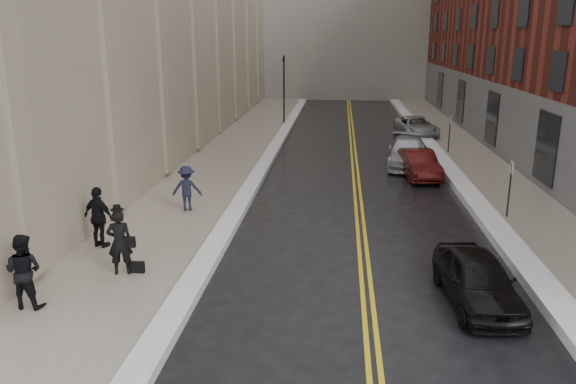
% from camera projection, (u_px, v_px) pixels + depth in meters
% --- Properties ---
extents(ground, '(160.00, 160.00, 0.00)m').
position_uv_depth(ground, '(267.00, 313.00, 13.83)').
color(ground, black).
rests_on(ground, ground).
extents(sidewalk_left, '(4.00, 64.00, 0.15)m').
position_uv_depth(sidewalk_left, '(222.00, 164.00, 29.56)').
color(sidewalk_left, gray).
rests_on(sidewalk_left, ground).
extents(sidewalk_right, '(3.00, 64.00, 0.15)m').
position_uv_depth(sidewalk_right, '(484.00, 170.00, 28.35)').
color(sidewalk_right, gray).
rests_on(sidewalk_right, ground).
extents(lane_stripe_a, '(0.12, 64.00, 0.01)m').
position_uv_depth(lane_stripe_a, '(353.00, 168.00, 28.96)').
color(lane_stripe_a, gold).
rests_on(lane_stripe_a, ground).
extents(lane_stripe_b, '(0.12, 64.00, 0.01)m').
position_uv_depth(lane_stripe_b, '(357.00, 168.00, 28.94)').
color(lane_stripe_b, gold).
rests_on(lane_stripe_b, ground).
extents(snow_ridge_left, '(0.70, 60.80, 0.26)m').
position_uv_depth(snow_ridge_left, '(265.00, 164.00, 29.34)').
color(snow_ridge_left, white).
rests_on(snow_ridge_left, ground).
extents(snow_ridge_right, '(0.85, 60.80, 0.30)m').
position_uv_depth(snow_ridge_right, '(447.00, 167.00, 28.50)').
color(snow_ridge_right, white).
rests_on(snow_ridge_right, ground).
extents(traffic_signal, '(0.18, 0.15, 5.20)m').
position_uv_depth(traffic_signal, '(284.00, 84.00, 42.01)').
color(traffic_signal, black).
rests_on(traffic_signal, ground).
extents(parking_sign_near, '(0.06, 0.35, 2.23)m').
position_uv_depth(parking_sign_near, '(510.00, 185.00, 20.43)').
color(parking_sign_near, black).
rests_on(parking_sign_near, ground).
extents(parking_sign_far, '(0.06, 0.35, 2.23)m').
position_uv_depth(parking_sign_far, '(450.00, 131.00, 31.94)').
color(parking_sign_far, black).
rests_on(parking_sign_far, ground).
extents(car_black, '(1.91, 4.04, 1.33)m').
position_uv_depth(car_black, '(477.00, 279.00, 14.15)').
color(car_black, black).
rests_on(car_black, ground).
extents(car_maroon, '(1.92, 4.19, 1.33)m').
position_uv_depth(car_maroon, '(419.00, 164.00, 26.87)').
color(car_maroon, '#400C0B').
rests_on(car_maroon, ground).
extents(car_silver_near, '(2.56, 5.25, 1.47)m').
position_uv_depth(car_silver_near, '(408.00, 152.00, 29.28)').
color(car_silver_near, '#A3A4AB').
rests_on(car_silver_near, ground).
extents(car_silver_far, '(2.88, 5.12, 1.35)m').
position_uv_depth(car_silver_far, '(416.00, 127.00, 37.87)').
color(car_silver_far, '#A2A5AA').
rests_on(car_silver_far, ground).
extents(pedestrian_main, '(0.77, 0.60, 1.88)m').
position_uv_depth(pedestrian_main, '(120.00, 242.00, 15.52)').
color(pedestrian_main, black).
rests_on(pedestrian_main, sidewalk_left).
extents(pedestrian_a, '(0.94, 0.75, 1.88)m').
position_uv_depth(pedestrian_a, '(24.00, 271.00, 13.61)').
color(pedestrian_a, black).
rests_on(pedestrian_a, sidewalk_left).
extents(pedestrian_b, '(1.19, 0.79, 1.73)m').
position_uv_depth(pedestrian_b, '(187.00, 188.00, 21.27)').
color(pedestrian_b, black).
rests_on(pedestrian_b, sidewalk_left).
extents(pedestrian_c, '(1.24, 0.86, 1.95)m').
position_uv_depth(pedestrian_c, '(99.00, 217.00, 17.51)').
color(pedestrian_c, black).
rests_on(pedestrian_c, sidewalk_left).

